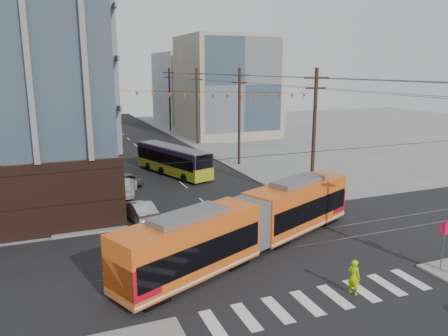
{
  "coord_description": "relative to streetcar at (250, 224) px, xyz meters",
  "views": [
    {
      "loc": [
        -11.55,
        -18.99,
        10.95
      ],
      "look_at": [
        -0.55,
        8.23,
        4.22
      ],
      "focal_mm": 35.0,
      "sensor_mm": 36.0,
      "label": 1
    }
  ],
  "objects": [
    {
      "name": "parked_car_grey",
      "position": [
        -4.48,
        18.51,
        -1.2
      ],
      "size": [
        3.28,
        4.6,
        1.16
      ],
      "primitive_type": "imported",
      "rotation": [
        0.0,
        0.0,
        3.5
      ],
      "color": "#4F5051",
      "rests_on": "ground"
    },
    {
      "name": "parked_car_white",
      "position": [
        -5.1,
        15.26,
        -1.01
      ],
      "size": [
        3.47,
        5.67,
        1.53
      ],
      "primitive_type": "imported",
      "rotation": [
        0.0,
        0.0,
        2.87
      ],
      "color": "silver",
      "rests_on": "ground"
    },
    {
      "name": "bg_bldg_ne_near",
      "position": [
        16.79,
        44.5,
        6.22
      ],
      "size": [
        14.0,
        14.0,
        16.0
      ],
      "primitive_type": "cube",
      "color": "gray",
      "rests_on": "ground"
    },
    {
      "name": "bg_bldg_ne_far",
      "position": [
        18.79,
        64.5,
        5.22
      ],
      "size": [
        16.0,
        16.0,
        14.0
      ],
      "primitive_type": "cube",
      "color": "#8C99A5",
      "rests_on": "ground"
    },
    {
      "name": "pedestrian",
      "position": [
        2.58,
        -6.59,
        -0.87
      ],
      "size": [
        0.63,
        0.77,
        1.81
      ],
      "primitive_type": "imported",
      "rotation": [
        0.0,
        0.0,
        1.9
      ],
      "color": "#ADDE04",
      "rests_on": "ground"
    },
    {
      "name": "parked_car_silver",
      "position": [
        -5.04,
        8.43,
        -1.07
      ],
      "size": [
        2.1,
        4.49,
        1.42
      ],
      "primitive_type": "imported",
      "rotation": [
        0.0,
        0.0,
        3.28
      ],
      "color": "#A1A2A4",
      "rests_on": "ground"
    },
    {
      "name": "bg_bldg_nw_near",
      "position": [
        -16.21,
        48.5,
        7.22
      ],
      "size": [
        18.0,
        16.0,
        18.0
      ],
      "primitive_type": "cube",
      "color": "#8C99A5",
      "rests_on": "ground"
    },
    {
      "name": "jersey_barrier",
      "position": [
        9.09,
        8.85,
        -1.4
      ],
      "size": [
        1.51,
        3.93,
        0.77
      ],
      "primitive_type": "cube",
      "rotation": [
        0.0,
        0.0,
        0.17
      ],
      "color": "slate",
      "rests_on": "ground"
    },
    {
      "name": "ground",
      "position": [
        0.79,
        -3.5,
        -1.78
      ],
      "size": [
        160.0,
        160.0,
        0.0
      ],
      "primitive_type": "plane",
      "color": "slate"
    },
    {
      "name": "stop_sign",
      "position": [
        8.72,
        -6.32,
        -0.44
      ],
      "size": [
        0.84,
        0.84,
        2.68
      ],
      "primitive_type": null,
      "rotation": [
        0.0,
        0.0,
        -0.04
      ],
      "color": "red",
      "rests_on": "ground"
    },
    {
      "name": "bg_bldg_nw_far",
      "position": [
        -13.21,
        68.5,
        8.22
      ],
      "size": [
        16.0,
        18.0,
        20.0
      ],
      "primitive_type": "cube",
      "color": "gray",
      "rests_on": "ground"
    },
    {
      "name": "city_bus",
      "position": [
        1.05,
        21.05,
        -0.25
      ],
      "size": [
        5.62,
        10.95,
        3.05
      ],
      "primitive_type": null,
      "rotation": [
        0.0,
        0.0,
        0.32
      ],
      "color": "#261836",
      "rests_on": "ground"
    },
    {
      "name": "utility_pole_far",
      "position": [
        9.29,
        52.5,
        3.72
      ],
      "size": [
        0.3,
        0.3,
        11.0
      ],
      "primitive_type": "cylinder",
      "color": "black",
      "rests_on": "ground"
    },
    {
      "name": "streetcar",
      "position": [
        0.0,
        0.0,
        0.0
      ],
      "size": [
        17.94,
        9.88,
        3.56
      ],
      "primitive_type": null,
      "rotation": [
        0.0,
        0.0,
        0.42
      ],
      "color": "#E15A17",
      "rests_on": "ground"
    }
  ]
}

